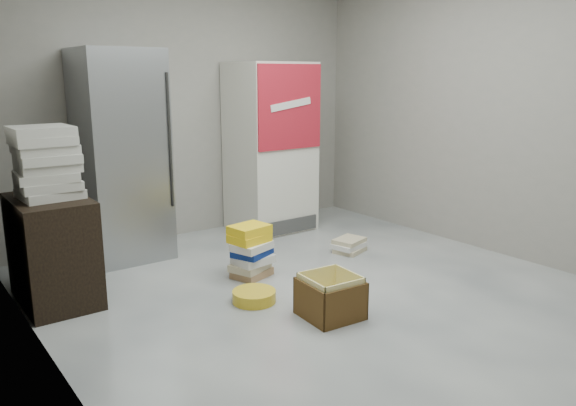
# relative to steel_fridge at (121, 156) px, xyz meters

# --- Properties ---
(ground) EXTENTS (5.00, 5.00, 0.00)m
(ground) POSITION_rel_steel_fridge_xyz_m (0.90, -2.13, -0.95)
(ground) COLOR beige
(ground) RESTS_ON ground
(room_shell) EXTENTS (4.04, 5.04, 2.82)m
(room_shell) POSITION_rel_steel_fridge_xyz_m (0.90, -2.13, 0.85)
(room_shell) COLOR gray
(room_shell) RESTS_ON ground
(steel_fridge) EXTENTS (0.70, 0.72, 1.90)m
(steel_fridge) POSITION_rel_steel_fridge_xyz_m (0.00, 0.00, 0.00)
(steel_fridge) COLOR #A4A7AB
(steel_fridge) RESTS_ON ground
(coke_cooler) EXTENTS (0.80, 0.73, 1.80)m
(coke_cooler) POSITION_rel_steel_fridge_xyz_m (1.65, -0.01, -0.05)
(coke_cooler) COLOR silver
(coke_cooler) RESTS_ON ground
(wood_shelf) EXTENTS (0.50, 0.80, 0.80)m
(wood_shelf) POSITION_rel_steel_fridge_xyz_m (-0.83, -0.73, -0.55)
(wood_shelf) COLOR black
(wood_shelf) RESTS_ON ground
(supply_box_stack) EXTENTS (0.44, 0.43, 0.52)m
(supply_box_stack) POSITION_rel_steel_fridge_xyz_m (-0.82, -0.73, 0.11)
(supply_box_stack) COLOR beige
(supply_box_stack) RESTS_ON wood_shelf
(phonebook_stack_main) EXTENTS (0.39, 0.35, 0.45)m
(phonebook_stack_main) POSITION_rel_steel_fridge_xyz_m (0.63, -1.18, -0.72)
(phonebook_stack_main) COLOR #A98056
(phonebook_stack_main) RESTS_ON ground
(phonebook_stack_side) EXTENTS (0.35, 0.31, 0.13)m
(phonebook_stack_side) POSITION_rel_steel_fridge_xyz_m (1.76, -1.16, -0.88)
(phonebook_stack_side) COLOR #C3B48D
(phonebook_stack_side) RESTS_ON ground
(cardboard_box) EXTENTS (0.41, 0.41, 0.31)m
(cardboard_box) POSITION_rel_steel_fridge_xyz_m (0.65, -2.18, -0.82)
(cardboard_box) COLOR gold
(cardboard_box) RESTS_ON ground
(bucket_lid) EXTENTS (0.41, 0.41, 0.09)m
(bucket_lid) POSITION_rel_steel_fridge_xyz_m (0.36, -1.64, -0.91)
(bucket_lid) COLOR gold
(bucket_lid) RESTS_ON ground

